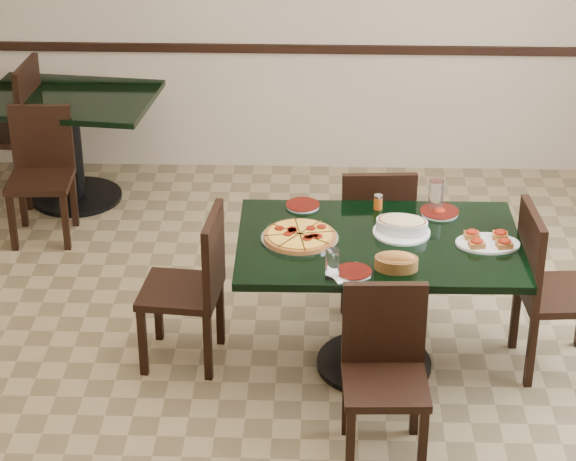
{
  "coord_description": "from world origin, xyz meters",
  "views": [
    {
      "loc": [
        0.08,
        -4.78,
        3.36
      ],
      "look_at": [
        -0.07,
        0.0,
        0.89
      ],
      "focal_mm": 70.0,
      "sensor_mm": 36.0,
      "label": 1
    }
  ],
  "objects_px": {
    "chair_right": "(548,282)",
    "back_chair_left": "(15,123)",
    "pepperoni_pizza": "(300,236)",
    "lasagna_casserole": "(402,225)",
    "chair_near": "(385,364)",
    "chair_far": "(376,229)",
    "bruschetta_platter": "(488,241)",
    "main_table": "(378,272)",
    "back_chair_near": "(41,166)",
    "bread_basket": "(396,261)",
    "chair_left": "(195,281)",
    "back_table": "(71,128)"
  },
  "relations": [
    {
      "from": "chair_near",
      "to": "bruschetta_platter",
      "type": "distance_m",
      "value": 0.88
    },
    {
      "from": "back_table",
      "to": "bruschetta_platter",
      "type": "height_order",
      "value": "bruschetta_platter"
    },
    {
      "from": "pepperoni_pizza",
      "to": "lasagna_casserole",
      "type": "relative_size",
      "value": 1.34
    },
    {
      "from": "chair_near",
      "to": "back_chair_left",
      "type": "xyz_separation_m",
      "value": [
        -2.37,
        2.67,
        0.08
      ]
    },
    {
      "from": "chair_right",
      "to": "bruschetta_platter",
      "type": "distance_m",
      "value": 0.43
    },
    {
      "from": "main_table",
      "to": "back_table",
      "type": "relative_size",
      "value": 1.18
    },
    {
      "from": "lasagna_casserole",
      "to": "bruschetta_platter",
      "type": "relative_size",
      "value": 0.9
    },
    {
      "from": "pepperoni_pizza",
      "to": "bruschetta_platter",
      "type": "bearing_deg",
      "value": -1.72
    },
    {
      "from": "chair_right",
      "to": "chair_left",
      "type": "height_order",
      "value": "chair_right"
    },
    {
      "from": "back_table",
      "to": "back_chair_left",
      "type": "relative_size",
      "value": 1.25
    },
    {
      "from": "main_table",
      "to": "back_chair_near",
      "type": "distance_m",
      "value": 2.54
    },
    {
      "from": "bread_basket",
      "to": "lasagna_casserole",
      "type": "bearing_deg",
      "value": 87.49
    },
    {
      "from": "chair_near",
      "to": "pepperoni_pizza",
      "type": "height_order",
      "value": "chair_near"
    },
    {
      "from": "chair_near",
      "to": "back_chair_near",
      "type": "distance_m",
      "value": 2.98
    },
    {
      "from": "chair_far",
      "to": "chair_near",
      "type": "xyz_separation_m",
      "value": [
        -0.01,
        -1.3,
        -0.02
      ]
    },
    {
      "from": "back_table",
      "to": "back_chair_near",
      "type": "height_order",
      "value": "back_chair_near"
    },
    {
      "from": "chair_near",
      "to": "bread_basket",
      "type": "distance_m",
      "value": 0.51
    },
    {
      "from": "pepperoni_pizza",
      "to": "lasagna_casserole",
      "type": "distance_m",
      "value": 0.52
    },
    {
      "from": "bruschetta_platter",
      "to": "back_chair_left",
      "type": "bearing_deg",
      "value": 146.21
    },
    {
      "from": "pepperoni_pizza",
      "to": "back_chair_left",
      "type": "bearing_deg",
      "value": 134.37
    },
    {
      "from": "chair_far",
      "to": "chair_near",
      "type": "relative_size",
      "value": 1.05
    },
    {
      "from": "chair_left",
      "to": "chair_far",
      "type": "bearing_deg",
      "value": 128.15
    },
    {
      "from": "main_table",
      "to": "back_chair_near",
      "type": "height_order",
      "value": "back_chair_near"
    },
    {
      "from": "chair_left",
      "to": "back_chair_near",
      "type": "bearing_deg",
      "value": -136.25
    },
    {
      "from": "main_table",
      "to": "chair_far",
      "type": "height_order",
      "value": "chair_far"
    },
    {
      "from": "chair_left",
      "to": "pepperoni_pizza",
      "type": "bearing_deg",
      "value": 91.95
    },
    {
      "from": "chair_far",
      "to": "lasagna_casserole",
      "type": "bearing_deg",
      "value": 96.36
    },
    {
      "from": "back_chair_left",
      "to": "bruschetta_platter",
      "type": "xyz_separation_m",
      "value": [
        2.89,
        -2.04,
        0.23
      ]
    },
    {
      "from": "chair_right",
      "to": "pepperoni_pizza",
      "type": "bearing_deg",
      "value": 87.44
    },
    {
      "from": "lasagna_casserole",
      "to": "bread_basket",
      "type": "xyz_separation_m",
      "value": [
        -0.05,
        -0.37,
        -0.01
      ]
    },
    {
      "from": "chair_far",
      "to": "lasagna_casserole",
      "type": "xyz_separation_m",
      "value": [
        0.1,
        -0.56,
        0.31
      ]
    },
    {
      "from": "chair_far",
      "to": "bruschetta_platter",
      "type": "height_order",
      "value": "chair_far"
    },
    {
      "from": "bread_basket",
      "to": "back_chair_left",
      "type": "bearing_deg",
      "value": 141.47
    },
    {
      "from": "chair_near",
      "to": "chair_right",
      "type": "distance_m",
      "value": 1.11
    },
    {
      "from": "back_chair_near",
      "to": "bread_basket",
      "type": "relative_size",
      "value": 3.83
    },
    {
      "from": "bread_basket",
      "to": "bruschetta_platter",
      "type": "xyz_separation_m",
      "value": [
        0.47,
        0.26,
        -0.02
      ]
    },
    {
      "from": "back_table",
      "to": "back_chair_near",
      "type": "bearing_deg",
      "value": -93.76
    },
    {
      "from": "chair_right",
      "to": "back_chair_left",
      "type": "height_order",
      "value": "back_chair_left"
    },
    {
      "from": "pepperoni_pizza",
      "to": "chair_near",
      "type": "bearing_deg",
      "value": -58.52
    },
    {
      "from": "back_table",
      "to": "back_chair_near",
      "type": "xyz_separation_m",
      "value": [
        -0.09,
        -0.5,
        -0.06
      ]
    },
    {
      "from": "lasagna_casserole",
      "to": "bruschetta_platter",
      "type": "xyz_separation_m",
      "value": [
        0.42,
        -0.11,
        -0.02
      ]
    },
    {
      "from": "chair_right",
      "to": "back_chair_left",
      "type": "bearing_deg",
      "value": 54.45
    },
    {
      "from": "back_chair_near",
      "to": "chair_right",
      "type": "bearing_deg",
      "value": -28.94
    },
    {
      "from": "main_table",
      "to": "chair_right",
      "type": "relative_size",
      "value": 1.57
    },
    {
      "from": "chair_right",
      "to": "lasagna_casserole",
      "type": "height_order",
      "value": "chair_right"
    },
    {
      "from": "back_chair_left",
      "to": "bruschetta_platter",
      "type": "height_order",
      "value": "back_chair_left"
    },
    {
      "from": "lasagna_casserole",
      "to": "back_table",
      "type": "bearing_deg",
      "value": 148.77
    },
    {
      "from": "main_table",
      "to": "lasagna_casserole",
      "type": "distance_m",
      "value": 0.27
    },
    {
      "from": "back_table",
      "to": "chair_left",
      "type": "distance_m",
      "value": 2.2
    },
    {
      "from": "chair_near",
      "to": "back_chair_left",
      "type": "relative_size",
      "value": 0.86
    }
  ]
}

